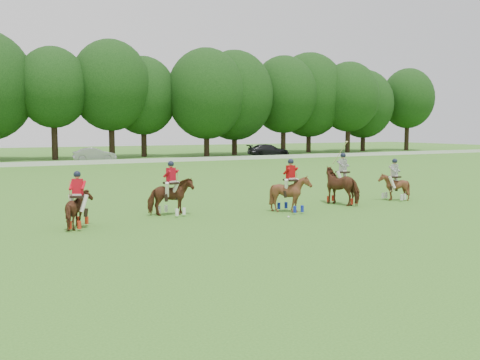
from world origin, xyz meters
name	(u,v)px	position (x,y,z in m)	size (l,w,h in m)	color
ground	(263,230)	(0.00, 0.00, 0.00)	(180.00, 180.00, 0.00)	#386F1F
tree_line	(56,88)	(0.26, 48.05, 8.23)	(117.98, 14.32, 14.75)	black
boundary_rail	(71,163)	(0.00, 38.00, 0.22)	(120.00, 0.10, 0.44)	white
car_mid	(94,155)	(3.25, 42.50, 0.75)	(1.58, 4.54, 1.50)	#949599
car_right	(268,150)	(25.27, 42.50, 0.79)	(2.20, 5.42, 1.57)	black
polo_red_a	(78,208)	(-5.84, 3.42, 0.75)	(1.38, 1.79, 2.11)	#542616
polo_red_b	(171,196)	(-1.80, 4.61, 0.82)	(1.94, 1.80, 2.30)	#542616
polo_red_c	(290,193)	(3.11, 3.03, 0.84)	(1.39, 1.55, 2.34)	#542616
polo_stripe_a	(343,185)	(6.67, 3.94, 0.92)	(1.63, 2.33, 3.02)	#542616
polo_stripe_b	(394,186)	(9.85, 3.81, 0.75)	(1.48, 1.56, 2.12)	#542616
polo_ball	(288,217)	(2.22, 1.78, 0.04)	(0.09, 0.09, 0.09)	white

